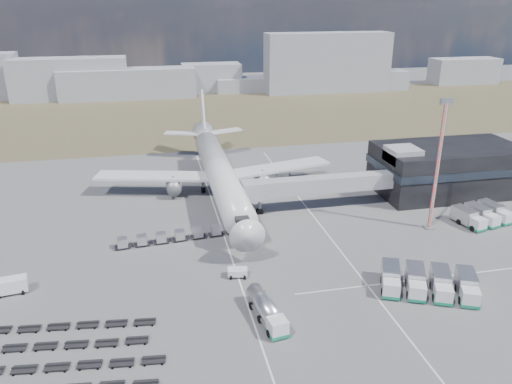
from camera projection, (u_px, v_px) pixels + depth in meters
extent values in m
plane|color=#565659|center=(249.00, 270.00, 76.61)|extent=(420.00, 420.00, 0.00)
cube|color=#4B432D|center=(189.00, 115.00, 176.79)|extent=(420.00, 90.00, 0.01)
cube|color=silver|center=(231.00, 256.00, 80.77)|extent=(0.25, 110.00, 0.01)
cube|color=silver|center=(336.00, 245.00, 84.25)|extent=(0.25, 110.00, 0.01)
cube|color=silver|center=(424.00, 279.00, 74.15)|extent=(40.00, 0.25, 0.01)
cube|color=black|center=(448.00, 169.00, 105.92)|extent=(30.00, 16.00, 10.00)
cube|color=#262D38|center=(449.00, 164.00, 105.48)|extent=(30.40, 16.40, 1.60)
cube|color=#939399|center=(403.00, 155.00, 100.13)|extent=(6.00, 6.00, 3.00)
cube|color=#939399|center=(319.00, 184.00, 96.91)|extent=(29.80, 3.00, 3.00)
cube|color=#939399|center=(253.00, 191.00, 93.87)|extent=(4.00, 3.60, 3.40)
cylinder|color=slate|center=(260.00, 201.00, 95.55)|extent=(0.70, 0.70, 5.10)
cylinder|color=black|center=(260.00, 211.00, 96.31)|extent=(1.40, 0.90, 1.40)
cylinder|color=silver|center=(220.00, 174.00, 102.00)|extent=(5.60, 48.00, 5.60)
cone|color=silver|center=(244.00, 229.00, 77.86)|extent=(5.60, 5.00, 5.60)
cone|color=silver|center=(205.00, 136.00, 127.20)|extent=(5.60, 8.00, 5.60)
cube|color=black|center=(242.00, 219.00, 79.39)|extent=(2.20, 2.00, 0.80)
cube|color=silver|center=(156.00, 176.00, 104.47)|extent=(25.59, 11.38, 0.50)
cube|color=silver|center=(276.00, 168.00, 109.50)|extent=(25.59, 11.38, 0.50)
cylinder|color=slate|center=(173.00, 186.00, 103.95)|extent=(3.00, 5.00, 3.00)
cylinder|color=slate|center=(262.00, 179.00, 107.62)|extent=(3.00, 5.00, 3.00)
cube|color=silver|center=(182.00, 133.00, 127.82)|extent=(9.49, 5.63, 0.35)
cube|color=silver|center=(225.00, 131.00, 129.94)|extent=(9.49, 5.63, 0.35)
cube|color=silver|center=(202.00, 111.00, 127.86)|extent=(0.50, 9.06, 11.45)
cylinder|color=slate|center=(239.00, 237.00, 84.35)|extent=(0.50, 0.50, 2.50)
cylinder|color=slate|center=(203.00, 187.00, 106.50)|extent=(0.60, 0.60, 2.50)
cylinder|color=slate|center=(233.00, 185.00, 107.74)|extent=(0.60, 0.60, 2.50)
cylinder|color=black|center=(239.00, 241.00, 84.62)|extent=(0.50, 1.20, 1.20)
cube|color=#8F929C|center=(70.00, 79.00, 201.39)|extent=(45.33, 12.00, 16.52)
cube|color=#8F929C|center=(128.00, 84.00, 204.27)|extent=(54.36, 12.00, 11.97)
cube|color=#8F929C|center=(211.00, 78.00, 218.92)|extent=(25.31, 12.00, 12.07)
cube|color=#8F929C|center=(271.00, 84.00, 222.28)|extent=(49.32, 12.00, 6.04)
cube|color=#8F929C|center=(327.00, 63.00, 216.18)|extent=(54.37, 12.00, 25.04)
cube|color=#8F929C|center=(388.00, 80.00, 226.35)|extent=(14.49, 12.00, 8.23)
cube|color=#8F929C|center=(464.00, 71.00, 239.66)|extent=(32.12, 12.00, 11.84)
cube|color=silver|center=(277.00, 327.00, 61.18)|extent=(2.57, 2.57, 2.15)
cube|color=#157855|center=(277.00, 332.00, 61.49)|extent=(2.67, 2.67, 0.47)
cylinder|color=silver|center=(264.00, 304.00, 65.01)|extent=(3.40, 7.29, 2.34)
cube|color=slate|center=(264.00, 311.00, 65.41)|extent=(3.31, 7.28, 0.33)
cylinder|color=black|center=(268.00, 318.00, 64.27)|extent=(2.56, 1.39, 1.03)
cube|color=silver|center=(238.00, 273.00, 74.47)|extent=(3.15, 2.11, 1.35)
cube|color=silver|center=(11.00, 286.00, 70.16)|extent=(4.61, 2.59, 2.32)
cube|color=silver|center=(282.00, 172.00, 114.86)|extent=(3.40, 6.26, 2.77)
cube|color=#157855|center=(282.00, 176.00, 115.27)|extent=(3.52, 6.38, 0.45)
cube|color=silver|center=(391.00, 289.00, 69.22)|extent=(3.03, 2.98, 2.23)
cube|color=#157855|center=(391.00, 294.00, 69.54)|extent=(3.17, 3.12, 0.46)
cube|color=silver|center=(390.00, 273.00, 72.31)|extent=(4.10, 5.25, 2.64)
cube|color=silver|center=(417.00, 291.00, 68.57)|extent=(3.03, 2.98, 2.23)
cube|color=#157855|center=(416.00, 297.00, 68.89)|extent=(3.17, 3.12, 0.46)
cube|color=silver|center=(415.00, 276.00, 71.66)|extent=(4.10, 5.25, 2.64)
cube|color=silver|center=(443.00, 294.00, 67.92)|extent=(3.03, 2.98, 2.23)
cube|color=#157855|center=(442.00, 300.00, 68.23)|extent=(3.17, 3.12, 0.46)
cube|color=silver|center=(440.00, 278.00, 71.01)|extent=(4.10, 5.25, 2.64)
cube|color=silver|center=(470.00, 297.00, 67.27)|extent=(3.03, 2.98, 2.23)
cube|color=#157855|center=(469.00, 303.00, 67.58)|extent=(3.17, 3.12, 0.46)
cube|color=silver|center=(466.00, 281.00, 70.36)|extent=(4.10, 5.25, 2.64)
cube|color=silver|center=(478.00, 224.00, 89.04)|extent=(2.66, 2.59, 2.16)
cube|color=#157855|center=(478.00, 228.00, 89.34)|extent=(2.78, 2.70, 0.44)
cube|color=silver|center=(464.00, 215.00, 91.81)|extent=(3.25, 4.91, 2.55)
cube|color=silver|center=(492.00, 221.00, 90.31)|extent=(2.66, 2.59, 2.16)
cube|color=#157855|center=(491.00, 225.00, 90.61)|extent=(2.78, 2.70, 0.44)
cube|color=silver|center=(477.00, 212.00, 93.08)|extent=(3.25, 4.91, 2.55)
cube|color=silver|center=(505.00, 218.00, 91.58)|extent=(2.66, 2.59, 2.16)
cube|color=#157855|center=(504.00, 222.00, 91.89)|extent=(2.78, 2.70, 0.44)
cube|color=silver|center=(490.00, 209.00, 94.35)|extent=(3.25, 4.91, 2.55)
cube|color=black|center=(123.00, 247.00, 83.02)|extent=(2.73, 1.84, 0.18)
cube|color=silver|center=(122.00, 242.00, 82.71)|extent=(1.74, 1.74, 1.49)
cube|color=black|center=(142.00, 244.00, 83.92)|extent=(2.73, 1.84, 0.18)
cube|color=silver|center=(142.00, 240.00, 83.61)|extent=(1.74, 1.74, 1.49)
cube|color=black|center=(161.00, 242.00, 84.81)|extent=(2.73, 1.84, 0.18)
cube|color=silver|center=(161.00, 237.00, 84.50)|extent=(1.74, 1.74, 1.49)
cube|color=black|center=(180.00, 239.00, 85.71)|extent=(2.73, 1.84, 0.18)
cube|color=silver|center=(180.00, 235.00, 85.40)|extent=(1.74, 1.74, 1.49)
cube|color=black|center=(198.00, 236.00, 86.60)|extent=(2.73, 1.84, 0.18)
cube|color=silver|center=(198.00, 232.00, 86.29)|extent=(1.74, 1.74, 1.49)
cube|color=black|center=(216.00, 234.00, 87.49)|extent=(2.73, 1.84, 0.18)
cube|color=silver|center=(216.00, 230.00, 87.18)|extent=(1.74, 1.74, 1.49)
cube|color=black|center=(234.00, 232.00, 88.39)|extent=(2.73, 1.84, 0.18)
cube|color=silver|center=(233.00, 227.00, 88.08)|extent=(1.74, 1.74, 1.49)
cube|color=black|center=(36.00, 367.00, 55.98)|extent=(28.61, 4.45, 0.64)
cube|color=black|center=(46.00, 346.00, 59.46)|extent=(25.05, 4.06, 0.64)
cube|color=black|center=(54.00, 326.00, 62.94)|extent=(25.05, 4.06, 0.64)
cylinder|color=#B2231C|center=(437.00, 168.00, 86.30)|extent=(0.64, 0.64, 22.81)
cube|color=slate|center=(447.00, 101.00, 82.04)|extent=(2.20, 0.59, 1.09)
cube|color=#565659|center=(429.00, 227.00, 90.41)|extent=(1.82, 1.82, 0.27)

